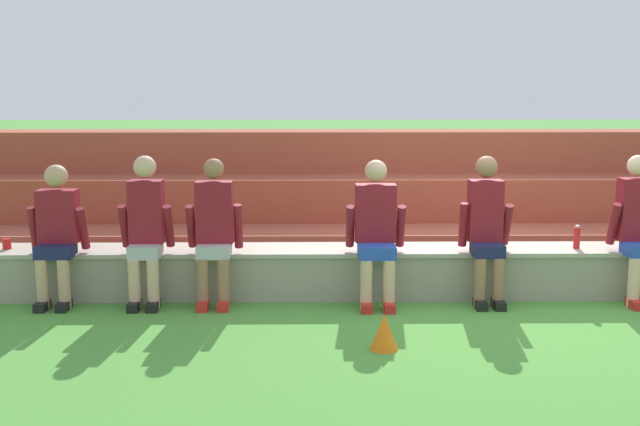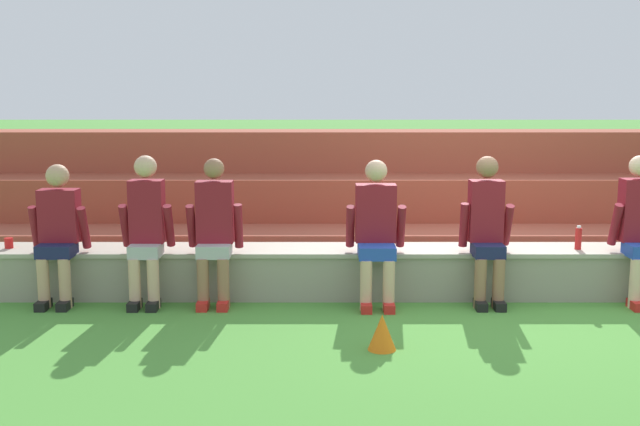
# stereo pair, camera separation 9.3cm
# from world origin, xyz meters

# --- Properties ---
(ground_plane) EXTENTS (80.00, 80.00, 0.00)m
(ground_plane) POSITION_xyz_m (0.00, 0.00, 0.00)
(ground_plane) COLOR #4C9338
(stone_seating_wall) EXTENTS (9.91, 0.58, 0.47)m
(stone_seating_wall) POSITION_xyz_m (0.00, 0.27, 0.25)
(stone_seating_wall) COLOR gray
(stone_seating_wall) RESTS_ON ground
(brick_bleachers) EXTENTS (12.65, 2.18, 1.48)m
(brick_bleachers) POSITION_xyz_m (0.00, 2.09, 0.57)
(brick_bleachers) COLOR #A54F3A
(brick_bleachers) RESTS_ON ground
(person_far_left) EXTENTS (0.54, 0.50, 1.31)m
(person_far_left) POSITION_xyz_m (-4.09, -0.00, 0.70)
(person_far_left) COLOR tan
(person_far_left) RESTS_ON ground
(person_left_of_center) EXTENTS (0.49, 0.48, 1.39)m
(person_left_of_center) POSITION_xyz_m (-3.26, -0.03, 0.73)
(person_left_of_center) COLOR #DBAD89
(person_left_of_center) RESTS_ON ground
(person_center) EXTENTS (0.52, 0.47, 1.37)m
(person_center) POSITION_xyz_m (-2.63, -0.02, 0.72)
(person_center) COLOR #996B4C
(person_center) RESTS_ON ground
(person_right_of_center) EXTENTS (0.56, 0.57, 1.35)m
(person_right_of_center) POSITION_xyz_m (-1.12, -0.02, 0.71)
(person_right_of_center) COLOR #DBAD89
(person_right_of_center) RESTS_ON ground
(person_far_right) EXTENTS (0.49, 0.52, 1.38)m
(person_far_right) POSITION_xyz_m (-0.08, 0.01, 0.73)
(person_far_right) COLOR #996B4C
(person_far_right) RESTS_ON ground
(person_rightmost_edge) EXTENTS (0.49, 0.53, 1.39)m
(person_rightmost_edge) POSITION_xyz_m (1.34, 0.01, 0.73)
(person_rightmost_edge) COLOR beige
(person_rightmost_edge) RESTS_ON ground
(water_bottle_mid_right) EXTENTS (0.06, 0.06, 0.23)m
(water_bottle_mid_right) POSITION_xyz_m (0.85, 0.21, 0.58)
(water_bottle_mid_right) COLOR red
(water_bottle_mid_right) RESTS_ON stone_seating_wall
(plastic_cup_left_end) EXTENTS (0.08, 0.08, 0.10)m
(plastic_cup_left_end) POSITION_xyz_m (-4.67, 0.26, 0.52)
(plastic_cup_left_end) COLOR red
(plastic_cup_left_end) RESTS_ON stone_seating_wall
(sports_cone) EXTENTS (0.22, 0.22, 0.28)m
(sports_cone) POSITION_xyz_m (-1.16, -1.32, 0.14)
(sports_cone) COLOR orange
(sports_cone) RESTS_ON ground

